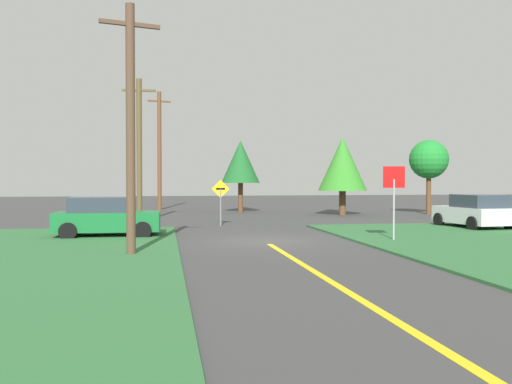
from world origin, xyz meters
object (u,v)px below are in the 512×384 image
at_px(utility_pole_far, 159,150).
at_px(oak_tree_right, 343,164).
at_px(parked_car_near_building, 106,217).
at_px(utility_pole_near, 131,126).
at_px(direction_sign, 221,197).
at_px(oak_tree_left, 429,160).
at_px(pine_tree_center, 240,162).
at_px(stop_sign, 394,188).
at_px(utility_pole_mid, 139,149).
at_px(car_on_crossroad, 475,212).

distance_m(utility_pole_far, oak_tree_right, 14.86).
bearing_deg(parked_car_near_building, utility_pole_near, -76.51).
bearing_deg(parked_car_near_building, direction_sign, 42.49).
height_order(oak_tree_left, oak_tree_right, oak_tree_right).
bearing_deg(oak_tree_left, direction_sign, -155.12).
xyz_separation_m(parked_car_near_building, pine_tree_center, (7.68, 15.87, 2.79)).
bearing_deg(stop_sign, utility_pole_mid, -35.88).
relative_size(utility_pole_near, utility_pole_far, 0.82).
bearing_deg(pine_tree_center, car_on_crossroad, -58.51).
xyz_separation_m(stop_sign, car_on_crossroad, (6.07, 4.52, -1.19)).
bearing_deg(utility_pole_near, direction_sign, 69.96).
height_order(direction_sign, oak_tree_left, oak_tree_left).
xyz_separation_m(parked_car_near_building, utility_pole_far, (1.93, 20.37, 3.89)).
xyz_separation_m(parked_car_near_building, utility_pole_mid, (0.99, 7.34, 3.18)).
distance_m(stop_sign, oak_tree_left, 17.59).
height_order(parked_car_near_building, utility_pole_near, utility_pole_near).
xyz_separation_m(utility_pole_near, utility_pole_far, (0.60, 26.08, 0.79)).
bearing_deg(utility_pole_mid, utility_pole_near, -88.48).
distance_m(stop_sign, utility_pole_far, 25.56).
relative_size(stop_sign, utility_pole_far, 0.31).
height_order(stop_sign, oak_tree_left, oak_tree_left).
bearing_deg(car_on_crossroad, oak_tree_right, 10.41).
distance_m(utility_pole_far, oak_tree_left, 20.05).
relative_size(stop_sign, utility_pole_near, 0.37).
bearing_deg(car_on_crossroad, utility_pole_mid, 63.23).
xyz_separation_m(stop_sign, direction_sign, (-5.61, 8.09, -0.56)).
relative_size(utility_pole_near, utility_pole_mid, 0.98).
bearing_deg(utility_pole_far, oak_tree_left, -26.48).
height_order(stop_sign, parked_car_near_building, stop_sign).
bearing_deg(oak_tree_left, utility_pole_far, 153.52).
relative_size(utility_pole_far, oak_tree_right, 1.79).
relative_size(car_on_crossroad, oak_tree_left, 0.79).
bearing_deg(utility_pole_near, oak_tree_right, 54.13).
height_order(parked_car_near_building, pine_tree_center, pine_tree_center).
bearing_deg(pine_tree_center, oak_tree_left, -19.95).
bearing_deg(utility_pole_near, pine_tree_center, 73.60).
distance_m(direction_sign, oak_tree_left, 16.42).
xyz_separation_m(utility_pole_near, oak_tree_left, (18.52, 17.15, -0.24)).
bearing_deg(direction_sign, stop_sign, -55.27).
relative_size(parked_car_near_building, car_on_crossroad, 1.04).
distance_m(parked_car_near_building, utility_pole_mid, 8.06).
relative_size(stop_sign, utility_pole_mid, 0.36).
xyz_separation_m(stop_sign, utility_pole_near, (-9.36, -2.22, 1.92)).
height_order(utility_pole_mid, direction_sign, utility_pole_mid).
distance_m(utility_pole_near, utility_pole_far, 26.09).
xyz_separation_m(utility_pole_far, direction_sign, (3.16, -15.77, -3.26)).
distance_m(oak_tree_left, pine_tree_center, 12.95).
distance_m(direction_sign, pine_tree_center, 11.76).
xyz_separation_m(oak_tree_left, oak_tree_right, (-6.00, 0.16, -0.31)).
relative_size(stop_sign, direction_sign, 1.21).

